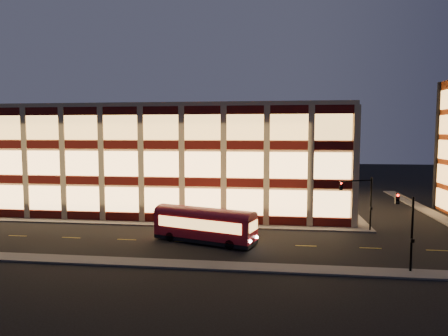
# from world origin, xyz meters

# --- Properties ---
(ground) EXTENTS (200.00, 200.00, 0.00)m
(ground) POSITION_xyz_m (0.00, 0.00, 0.00)
(ground) COLOR black
(ground) RESTS_ON ground
(sidewalk_office_south) EXTENTS (54.00, 2.00, 0.15)m
(sidewalk_office_south) POSITION_xyz_m (-3.00, 1.00, 0.07)
(sidewalk_office_south) COLOR #514F4C
(sidewalk_office_south) RESTS_ON ground
(sidewalk_office_east) EXTENTS (2.00, 30.00, 0.15)m
(sidewalk_office_east) POSITION_xyz_m (23.00, 17.00, 0.07)
(sidewalk_office_east) COLOR #514F4C
(sidewalk_office_east) RESTS_ON ground
(sidewalk_tower_west) EXTENTS (2.00, 30.00, 0.15)m
(sidewalk_tower_west) POSITION_xyz_m (34.00, 17.00, 0.07)
(sidewalk_tower_west) COLOR #514F4C
(sidewalk_tower_west) RESTS_ON ground
(sidewalk_near) EXTENTS (100.00, 2.00, 0.15)m
(sidewalk_near) POSITION_xyz_m (0.00, -13.00, 0.07)
(sidewalk_near) COLOR #514F4C
(sidewalk_near) RESTS_ON ground
(office_building) EXTENTS (50.45, 30.45, 14.50)m
(office_building) POSITION_xyz_m (-2.91, 16.91, 7.25)
(office_building) COLOR tan
(office_building) RESTS_ON ground
(traffic_signal_far) EXTENTS (3.79, 1.87, 6.00)m
(traffic_signal_far) POSITION_xyz_m (22.21, 0.24, 4.11)
(traffic_signal_far) COLOR black
(traffic_signal_far) RESTS_ON ground
(traffic_signal_near) EXTENTS (0.32, 4.45, 6.00)m
(traffic_signal_near) POSITION_xyz_m (23.50, -11.03, 4.13)
(traffic_signal_near) COLOR black
(traffic_signal_near) RESTS_ON ground
(trolley_bus) EXTENTS (10.62, 5.73, 3.50)m
(trolley_bus) POSITION_xyz_m (6.08, -5.98, 1.94)
(trolley_bus) COLOR maroon
(trolley_bus) RESTS_ON ground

